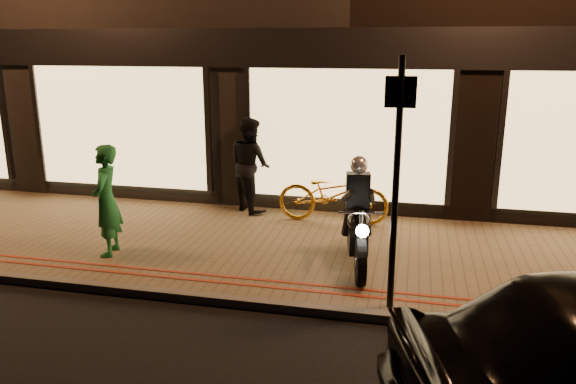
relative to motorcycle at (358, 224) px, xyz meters
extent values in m
plane|color=black|center=(-0.50, -1.50, -0.73)|extent=(90.00, 90.00, 0.00)
cube|color=brown|center=(-0.50, 0.50, -0.67)|extent=(50.00, 4.00, 0.12)
cube|color=#59544C|center=(-0.50, -1.45, -0.67)|extent=(50.00, 0.14, 0.12)
cube|color=maroon|center=(-0.50, -1.05, -0.61)|extent=(50.00, 0.06, 0.01)
cube|color=maroon|center=(-0.50, -0.85, -0.61)|extent=(50.00, 0.06, 0.01)
cube|color=black|center=(-6.50, 7.50, 3.52)|extent=(12.00, 10.00, 8.50)
cube|color=black|center=(-0.50, 2.45, 2.42)|extent=(48.00, 0.12, 0.70)
cube|color=#FDD07E|center=(-5.00, 2.44, 0.88)|extent=(3.60, 0.06, 2.38)
cube|color=#FDD07E|center=(-0.50, 2.44, 0.88)|extent=(3.60, 0.06, 2.38)
cylinder|color=black|center=(0.12, -0.68, -0.29)|extent=(0.23, 0.65, 0.64)
cylinder|color=black|center=(-0.11, 0.60, -0.29)|extent=(0.23, 0.65, 0.64)
cylinder|color=silver|center=(0.12, -0.68, -0.29)|extent=(0.16, 0.16, 0.14)
cylinder|color=silver|center=(-0.11, 0.60, -0.29)|extent=(0.16, 0.16, 0.14)
cube|color=black|center=(0.00, 0.01, -0.21)|extent=(0.38, 0.73, 0.30)
ellipsoid|color=black|center=(0.02, -0.12, 0.09)|extent=(0.41, 0.55, 0.29)
cube|color=black|center=(-0.05, 0.31, 0.09)|extent=(0.31, 0.58, 0.09)
cylinder|color=silver|center=(0.09, -0.53, 0.34)|extent=(0.60, 0.13, 0.03)
cylinder|color=silver|center=(0.11, -0.63, 0.01)|extent=(0.11, 0.33, 0.71)
sphere|color=white|center=(0.13, -0.77, 0.17)|extent=(0.20, 0.20, 0.17)
cylinder|color=silver|center=(0.04, 0.47, -0.33)|extent=(0.16, 0.55, 0.07)
cube|color=black|center=(-0.03, 0.18, 0.44)|extent=(0.37, 0.28, 0.55)
sphere|color=silver|center=(-0.02, 0.12, 0.85)|extent=(0.30, 0.30, 0.26)
cylinder|color=black|center=(-0.13, -0.17, 0.47)|extent=(0.27, 0.60, 0.34)
cylinder|color=black|center=(0.18, -0.11, 0.47)|extent=(0.11, 0.60, 0.34)
cylinder|color=black|center=(-0.16, 0.11, -0.01)|extent=(0.23, 0.29, 0.46)
cylinder|color=black|center=(0.11, 0.16, -0.01)|extent=(0.16, 0.28, 0.46)
cylinder|color=black|center=(0.54, -1.25, 0.89)|extent=(0.08, 0.08, 3.00)
cube|color=black|center=(0.54, -1.25, 1.99)|extent=(0.35, 0.04, 0.35)
imported|color=gold|center=(-0.64, 1.90, -0.10)|extent=(1.98, 0.70, 1.04)
imported|color=#207A3B|center=(-3.72, -0.41, 0.23)|extent=(0.54, 0.70, 1.69)
imported|color=black|center=(-2.28, 2.28, 0.28)|extent=(1.10, 1.09, 1.79)
camera|label=1|loc=(0.72, -7.66, 2.52)|focal=35.00mm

